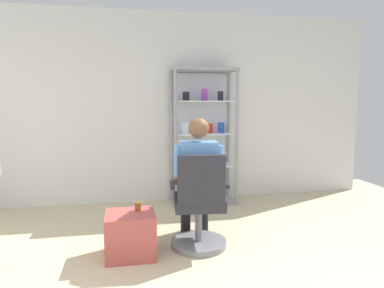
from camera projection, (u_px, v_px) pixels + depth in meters
back_wall at (172, 108)px, 4.99m from camera, size 6.00×0.10×2.70m
display_cabinet_main at (202, 136)px, 4.88m from camera, size 0.90×0.45×1.90m
office_chair at (199, 210)px, 3.35m from camera, size 0.59×0.56×0.96m
seated_shopkeeper at (197, 174)px, 3.47m from camera, size 0.52×0.59×1.29m
storage_crate at (131, 234)px, 3.21m from camera, size 0.46×0.41×0.41m
tea_glass at (138, 207)px, 3.25m from camera, size 0.06×0.06×0.08m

